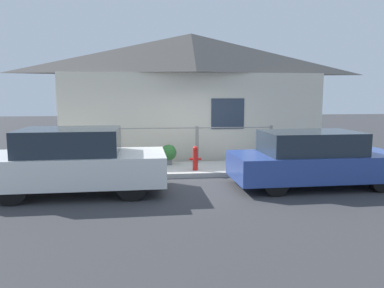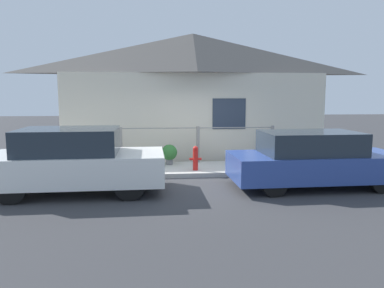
{
  "view_description": "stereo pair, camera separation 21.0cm",
  "coord_description": "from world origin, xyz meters",
  "px_view_note": "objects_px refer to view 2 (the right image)",
  "views": [
    {
      "loc": [
        -1.48,
        -9.91,
        2.28
      ],
      "look_at": [
        -0.32,
        0.3,
        0.9
      ],
      "focal_mm": 35.0,
      "sensor_mm": 36.0,
      "label": 1
    },
    {
      "loc": [
        -1.27,
        -9.93,
        2.28
      ],
      "look_at": [
        -0.32,
        0.3,
        0.9
      ],
      "focal_mm": 35.0,
      "sensor_mm": 36.0,
      "label": 2
    }
  ],
  "objects_px": {
    "fire_hydrant": "(195,158)",
    "car_left": "(75,161)",
    "car_right": "(314,160)",
    "potted_plant_near_hydrant": "(169,153)"
  },
  "relations": [
    {
      "from": "fire_hydrant",
      "to": "car_left",
      "type": "bearing_deg",
      "value": -150.37
    },
    {
      "from": "car_left",
      "to": "fire_hydrant",
      "type": "xyz_separation_m",
      "value": [
        2.96,
        1.68,
        -0.26
      ]
    },
    {
      "from": "car_left",
      "to": "car_right",
      "type": "height_order",
      "value": "car_left"
    },
    {
      "from": "car_right",
      "to": "fire_hydrant",
      "type": "xyz_separation_m",
      "value": [
        -2.75,
        1.68,
        -0.19
      ]
    },
    {
      "from": "fire_hydrant",
      "to": "potted_plant_near_hydrant",
      "type": "bearing_deg",
      "value": 127.7
    },
    {
      "from": "car_right",
      "to": "potted_plant_near_hydrant",
      "type": "relative_size",
      "value": 6.82
    },
    {
      "from": "car_right",
      "to": "potted_plant_near_hydrant",
      "type": "height_order",
      "value": "car_right"
    },
    {
      "from": "car_left",
      "to": "car_right",
      "type": "distance_m",
      "value": 5.71
    },
    {
      "from": "potted_plant_near_hydrant",
      "to": "car_left",
      "type": "bearing_deg",
      "value": -130.88
    },
    {
      "from": "car_right",
      "to": "fire_hydrant",
      "type": "bearing_deg",
      "value": 147.04
    }
  ]
}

